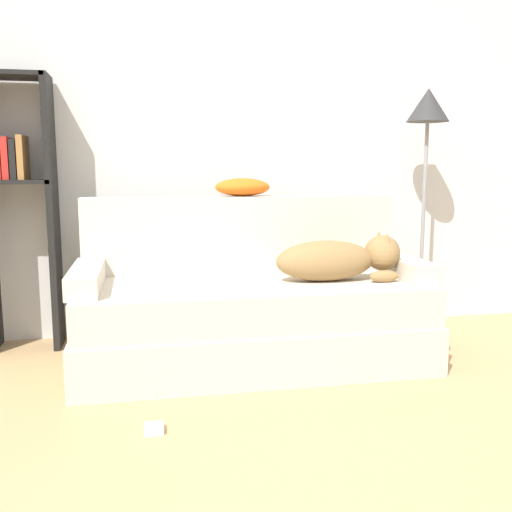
{
  "coord_description": "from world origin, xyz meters",
  "views": [
    {
      "loc": [
        -0.57,
        -1.3,
        1.04
      ],
      "look_at": [
        -0.01,
        1.53,
        0.6
      ],
      "focal_mm": 40.0,
      "sensor_mm": 36.0,
      "label": 1
    }
  ],
  "objects_px": {
    "couch": "(253,323)",
    "floor_lamp": "(427,133)",
    "power_adapter": "(154,429)",
    "laptop": "(221,282)",
    "dog": "(339,259)",
    "bookshelf": "(18,196)",
    "throw_pillow": "(243,187)"
  },
  "relations": [
    {
      "from": "couch",
      "to": "dog",
      "type": "xyz_separation_m",
      "value": [
        0.46,
        -0.07,
        0.34
      ]
    },
    {
      "from": "couch",
      "to": "laptop",
      "type": "bearing_deg",
      "value": -168.86
    },
    {
      "from": "bookshelf",
      "to": "dog",
      "type": "bearing_deg",
      "value": -19.06
    },
    {
      "from": "floor_lamp",
      "to": "throw_pillow",
      "type": "bearing_deg",
      "value": -178.81
    },
    {
      "from": "bookshelf",
      "to": "floor_lamp",
      "type": "distance_m",
      "value": 2.46
    },
    {
      "from": "dog",
      "to": "bookshelf",
      "type": "height_order",
      "value": "bookshelf"
    },
    {
      "from": "laptop",
      "to": "floor_lamp",
      "type": "relative_size",
      "value": 0.22
    },
    {
      "from": "floor_lamp",
      "to": "power_adapter",
      "type": "relative_size",
      "value": 19.85
    },
    {
      "from": "bookshelf",
      "to": "power_adapter",
      "type": "bearing_deg",
      "value": -60.63
    },
    {
      "from": "throw_pillow",
      "to": "power_adapter",
      "type": "xyz_separation_m",
      "value": [
        -0.56,
        -1.11,
        -0.92
      ]
    },
    {
      "from": "dog",
      "to": "power_adapter",
      "type": "bearing_deg",
      "value": -146.1
    },
    {
      "from": "couch",
      "to": "laptop",
      "type": "relative_size",
      "value": 5.41
    },
    {
      "from": "couch",
      "to": "bookshelf",
      "type": "distance_m",
      "value": 1.52
    },
    {
      "from": "throw_pillow",
      "to": "bookshelf",
      "type": "distance_m",
      "value": 1.28
    },
    {
      "from": "laptop",
      "to": "bookshelf",
      "type": "bearing_deg",
      "value": 148.0
    },
    {
      "from": "couch",
      "to": "power_adapter",
      "type": "xyz_separation_m",
      "value": [
        -0.54,
        -0.74,
        -0.21
      ]
    },
    {
      "from": "throw_pillow",
      "to": "power_adapter",
      "type": "bearing_deg",
      "value": -116.68
    },
    {
      "from": "couch",
      "to": "floor_lamp",
      "type": "bearing_deg",
      "value": 18.39
    },
    {
      "from": "dog",
      "to": "couch",
      "type": "bearing_deg",
      "value": 171.81
    },
    {
      "from": "couch",
      "to": "power_adapter",
      "type": "relative_size",
      "value": 23.99
    },
    {
      "from": "couch",
      "to": "laptop",
      "type": "distance_m",
      "value": 0.3
    },
    {
      "from": "dog",
      "to": "floor_lamp",
      "type": "distance_m",
      "value": 1.09
    },
    {
      "from": "laptop",
      "to": "bookshelf",
      "type": "distance_m",
      "value": 1.3
    },
    {
      "from": "floor_lamp",
      "to": "power_adapter",
      "type": "bearing_deg",
      "value": -146.64
    },
    {
      "from": "laptop",
      "to": "floor_lamp",
      "type": "distance_m",
      "value": 1.62
    },
    {
      "from": "couch",
      "to": "laptop",
      "type": "xyz_separation_m",
      "value": [
        -0.17,
        -0.03,
        0.24
      ]
    },
    {
      "from": "bookshelf",
      "to": "power_adapter",
      "type": "relative_size",
      "value": 20.3
    },
    {
      "from": "couch",
      "to": "throw_pillow",
      "type": "xyz_separation_m",
      "value": [
        0.01,
        0.37,
        0.71
      ]
    },
    {
      "from": "dog",
      "to": "floor_lamp",
      "type": "bearing_deg",
      "value": 32.59
    },
    {
      "from": "bookshelf",
      "to": "floor_lamp",
      "type": "xyz_separation_m",
      "value": [
        2.43,
        -0.14,
        0.37
      ]
    },
    {
      "from": "floor_lamp",
      "to": "power_adapter",
      "type": "distance_m",
      "value": 2.4
    },
    {
      "from": "bookshelf",
      "to": "floor_lamp",
      "type": "relative_size",
      "value": 1.02
    }
  ]
}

